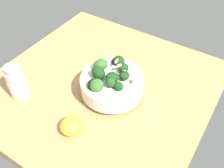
{
  "coord_description": "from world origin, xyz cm",
  "views": [
    {
      "loc": [
        -44.93,
        -32.55,
        55.5
      ],
      "look_at": [
        -1.38,
        -4.75,
        4.0
      ],
      "focal_mm": 41.1,
      "sensor_mm": 36.0,
      "label": 1
    }
  ],
  "objects": [
    {
      "name": "bowl_of_broccoli",
      "position": [
        -1.48,
        -4.55,
        4.44
      ],
      "size": [
        18.0,
        18.0,
        10.45
      ],
      "color": "white",
      "rests_on": "ground_plane"
    },
    {
      "name": "ground_plane",
      "position": [
        0.0,
        0.0,
        -1.77
      ],
      "size": [
        64.22,
        64.22,
        3.55
      ],
      "primitive_type": "cube",
      "color": "tan"
    },
    {
      "name": "bottle_tall",
      "position": [
        -16.18,
        17.58,
        5.05
      ],
      "size": [
        5.33,
        5.33,
        10.84
      ],
      "color": "beige",
      "rests_on": "ground_plane"
    },
    {
      "name": "lemon_wedge",
      "position": [
        -17.89,
        -3.07,
        2.07
      ],
      "size": [
        6.23,
        5.75,
        4.14
      ],
      "primitive_type": "ellipsoid",
      "rotation": [
        0.0,
        0.0,
        3.17
      ],
      "color": "yellow",
      "rests_on": "ground_plane"
    }
  ]
}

